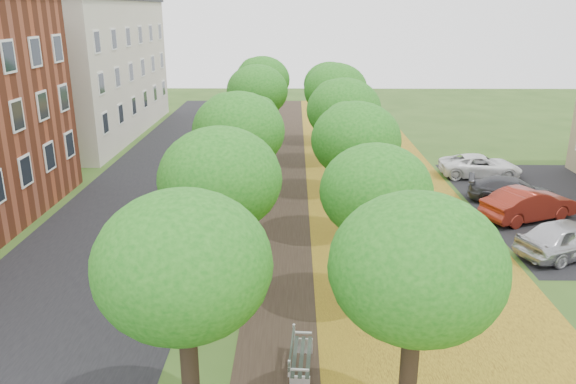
{
  "coord_description": "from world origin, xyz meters",
  "views": [
    {
      "loc": [
        0.08,
        -10.47,
        9.39
      ],
      "look_at": [
        -0.16,
        10.64,
        2.5
      ],
      "focal_mm": 35.0,
      "sensor_mm": 36.0,
      "label": 1
    }
  ],
  "objects_px": {
    "car_silver": "(570,238)",
    "car_white": "(480,166)",
    "bench": "(299,356)",
    "car_grey": "(513,191)",
    "car_red": "(529,204)"
  },
  "relations": [
    {
      "from": "bench",
      "to": "car_silver",
      "type": "xyz_separation_m",
      "value": [
        10.76,
        7.64,
        0.3
      ]
    },
    {
      "from": "bench",
      "to": "car_white",
      "type": "bearing_deg",
      "value": -25.8
    },
    {
      "from": "car_silver",
      "to": "car_red",
      "type": "bearing_deg",
      "value": -22.86
    },
    {
      "from": "bench",
      "to": "car_silver",
      "type": "relative_size",
      "value": 0.43
    },
    {
      "from": "bench",
      "to": "car_white",
      "type": "xyz_separation_m",
      "value": [
        10.76,
        18.85,
        0.19
      ]
    },
    {
      "from": "car_silver",
      "to": "car_red",
      "type": "xyz_separation_m",
      "value": [
        0.0,
        4.08,
        -0.01
      ]
    },
    {
      "from": "car_silver",
      "to": "car_grey",
      "type": "height_order",
      "value": "car_silver"
    },
    {
      "from": "car_silver",
      "to": "car_red",
      "type": "relative_size",
      "value": 0.98
    },
    {
      "from": "bench",
      "to": "car_red",
      "type": "distance_m",
      "value": 15.92
    },
    {
      "from": "car_silver",
      "to": "car_grey",
      "type": "distance_m",
      "value": 6.5
    },
    {
      "from": "car_silver",
      "to": "car_white",
      "type": "distance_m",
      "value": 11.2
    },
    {
      "from": "bench",
      "to": "car_silver",
      "type": "bearing_deg",
      "value": -50.68
    },
    {
      "from": "car_white",
      "to": "car_silver",
      "type": "bearing_deg",
      "value": -178.21
    },
    {
      "from": "car_silver",
      "to": "car_grey",
      "type": "bearing_deg",
      "value": -24.37
    },
    {
      "from": "car_silver",
      "to": "car_white",
      "type": "xyz_separation_m",
      "value": [
        0.0,
        11.2,
        -0.11
      ]
    }
  ]
}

